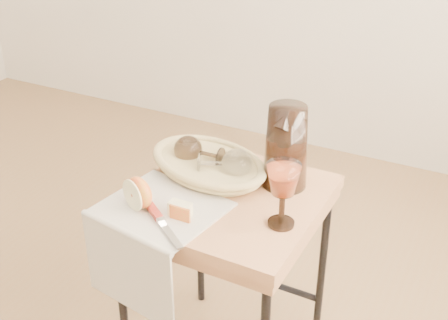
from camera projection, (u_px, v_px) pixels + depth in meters
The scene contains 10 objects.
side_table at pixel (227, 285), 1.80m from camera, with size 0.50×0.50×0.64m, color brown, non-canonical shape.
tea_towel at pixel (161, 208), 1.58m from camera, with size 0.30×0.27×0.01m, color beige.
bread_basket at pixel (209, 166), 1.73m from camera, with size 0.33×0.23×0.05m, color tan, non-canonical shape.
goblet_lying_a at pixel (202, 153), 1.74m from camera, with size 0.14×0.08×0.08m, color brown, non-canonical shape.
goblet_lying_b at pixel (221, 164), 1.68m from camera, with size 0.14×0.09×0.09m, color white, non-canonical shape.
pitcher at pixel (286, 147), 1.64m from camera, with size 0.16×0.24×0.28m, color black, non-canonical shape.
wine_goblet at pixel (283, 195), 1.48m from camera, with size 0.09×0.09×0.18m, color white, non-canonical shape.
apple_half at pixel (140, 192), 1.56m from camera, with size 0.09×0.05×0.09m, color red.
apple_wedge at pixel (180, 209), 1.54m from camera, with size 0.06×0.03×0.04m, color #F4EBAE.
table_knife at pixel (163, 223), 1.50m from camera, with size 0.20×0.02×0.02m, color silver, non-canonical shape.
Camera 1 is at (1.29, -1.01, 1.52)m, focal length 48.35 mm.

